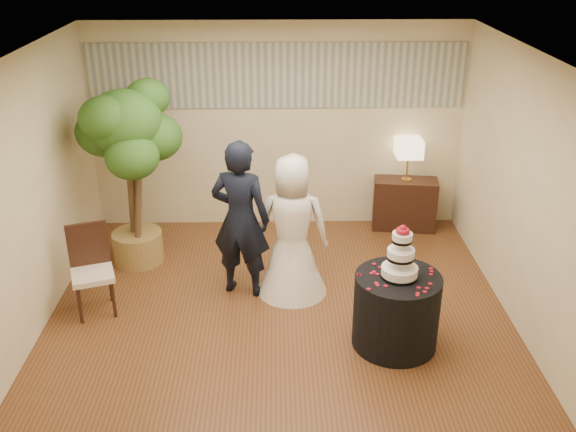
{
  "coord_description": "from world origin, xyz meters",
  "views": [
    {
      "loc": [
        -0.03,
        -5.83,
        3.91
      ],
      "look_at": [
        0.1,
        0.4,
        1.05
      ],
      "focal_mm": 40.0,
      "sensor_mm": 36.0,
      "label": 1
    }
  ],
  "objects_px": {
    "table_lamp": "(408,160)",
    "side_chair": "(92,272)",
    "bride": "(292,226)",
    "cake_table": "(396,311)",
    "groom": "(241,219)",
    "ficus_tree": "(130,175)",
    "wedding_cake": "(401,251)",
    "console": "(404,204)"
  },
  "relations": [
    {
      "from": "console",
      "to": "side_chair",
      "type": "bearing_deg",
      "value": -143.6
    },
    {
      "from": "bride",
      "to": "table_lamp",
      "type": "height_order",
      "value": "bride"
    },
    {
      "from": "ficus_tree",
      "to": "side_chair",
      "type": "height_order",
      "value": "ficus_tree"
    },
    {
      "from": "bride",
      "to": "cake_table",
      "type": "xyz_separation_m",
      "value": [
        1.01,
        -1.05,
        -0.44
      ]
    },
    {
      "from": "side_chair",
      "to": "table_lamp",
      "type": "bearing_deg",
      "value": 10.15
    },
    {
      "from": "console",
      "to": "side_chair",
      "type": "height_order",
      "value": "side_chair"
    },
    {
      "from": "cake_table",
      "to": "wedding_cake",
      "type": "distance_m",
      "value": 0.67
    },
    {
      "from": "console",
      "to": "ficus_tree",
      "type": "bearing_deg",
      "value": -157.99
    },
    {
      "from": "wedding_cake",
      "to": "side_chair",
      "type": "xyz_separation_m",
      "value": [
        -3.17,
        0.65,
        -0.56
      ]
    },
    {
      "from": "bride",
      "to": "table_lamp",
      "type": "xyz_separation_m",
      "value": [
        1.6,
        1.67,
        0.18
      ]
    },
    {
      "from": "cake_table",
      "to": "wedding_cake",
      "type": "xyz_separation_m",
      "value": [
        0.0,
        0.0,
        0.67
      ]
    },
    {
      "from": "cake_table",
      "to": "console",
      "type": "relative_size",
      "value": 1.0
    },
    {
      "from": "console",
      "to": "side_chair",
      "type": "distance_m",
      "value": 4.3
    },
    {
      "from": "groom",
      "to": "cake_table",
      "type": "height_order",
      "value": "groom"
    },
    {
      "from": "bride",
      "to": "cake_table",
      "type": "relative_size",
      "value": 1.94
    },
    {
      "from": "cake_table",
      "to": "wedding_cake",
      "type": "relative_size",
      "value": 1.53
    },
    {
      "from": "table_lamp",
      "to": "ficus_tree",
      "type": "xyz_separation_m",
      "value": [
        -3.52,
        -0.91,
        0.15
      ]
    },
    {
      "from": "console",
      "to": "table_lamp",
      "type": "height_order",
      "value": "table_lamp"
    },
    {
      "from": "bride",
      "to": "ficus_tree",
      "type": "distance_m",
      "value": 2.09
    },
    {
      "from": "ficus_tree",
      "to": "console",
      "type": "bearing_deg",
      "value": 14.47
    },
    {
      "from": "cake_table",
      "to": "table_lamp",
      "type": "distance_m",
      "value": 2.85
    },
    {
      "from": "bride",
      "to": "side_chair",
      "type": "height_order",
      "value": "bride"
    },
    {
      "from": "table_lamp",
      "to": "side_chair",
      "type": "distance_m",
      "value": 4.32
    },
    {
      "from": "cake_table",
      "to": "side_chair",
      "type": "distance_m",
      "value": 3.24
    },
    {
      "from": "table_lamp",
      "to": "side_chair",
      "type": "height_order",
      "value": "table_lamp"
    },
    {
      "from": "console",
      "to": "ficus_tree",
      "type": "distance_m",
      "value": 3.72
    },
    {
      "from": "groom",
      "to": "cake_table",
      "type": "bearing_deg",
      "value": 162.37
    },
    {
      "from": "wedding_cake",
      "to": "ficus_tree",
      "type": "distance_m",
      "value": 3.45
    },
    {
      "from": "table_lamp",
      "to": "groom",
      "type": "bearing_deg",
      "value": -142.63
    },
    {
      "from": "table_lamp",
      "to": "side_chair",
      "type": "xyz_separation_m",
      "value": [
        -3.76,
        -2.07,
        -0.51
      ]
    },
    {
      "from": "cake_table",
      "to": "table_lamp",
      "type": "xyz_separation_m",
      "value": [
        0.59,
        2.72,
        0.62
      ]
    },
    {
      "from": "groom",
      "to": "table_lamp",
      "type": "relative_size",
      "value": 3.16
    },
    {
      "from": "cake_table",
      "to": "ficus_tree",
      "type": "distance_m",
      "value": 3.53
    },
    {
      "from": "wedding_cake",
      "to": "table_lamp",
      "type": "relative_size",
      "value": 0.96
    },
    {
      "from": "groom",
      "to": "bride",
      "type": "xyz_separation_m",
      "value": [
        0.57,
        -0.01,
        -0.09
      ]
    },
    {
      "from": "bride",
      "to": "console",
      "type": "height_order",
      "value": "bride"
    },
    {
      "from": "bride",
      "to": "ficus_tree",
      "type": "height_order",
      "value": "ficus_tree"
    },
    {
      "from": "wedding_cake",
      "to": "ficus_tree",
      "type": "relative_size",
      "value": 0.24
    },
    {
      "from": "wedding_cake",
      "to": "bride",
      "type": "bearing_deg",
      "value": 133.8
    },
    {
      "from": "table_lamp",
      "to": "console",
      "type": "bearing_deg",
      "value": 0.0
    },
    {
      "from": "table_lamp",
      "to": "side_chair",
      "type": "bearing_deg",
      "value": -151.15
    },
    {
      "from": "wedding_cake",
      "to": "side_chair",
      "type": "distance_m",
      "value": 3.28
    }
  ]
}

